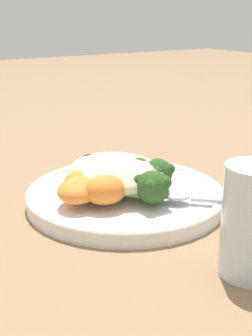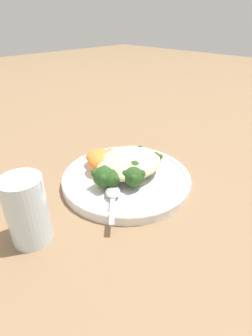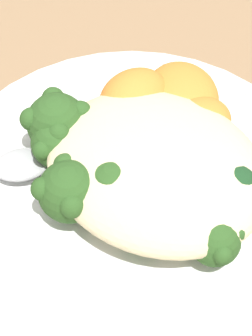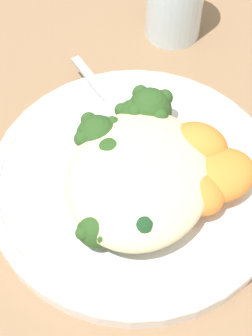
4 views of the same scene
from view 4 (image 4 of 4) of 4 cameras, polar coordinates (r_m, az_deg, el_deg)
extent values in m
plane|color=#846647|center=(0.52, 1.58, -2.19)|extent=(4.00, 4.00, 0.00)
cylinder|color=white|center=(0.51, 0.94, -1.54)|extent=(0.27, 0.27, 0.02)
torus|color=white|center=(0.51, 0.95, -1.05)|extent=(0.27, 0.27, 0.01)
ellipsoid|color=beige|center=(0.48, 0.85, -0.75)|extent=(0.15, 0.12, 0.04)
ellipsoid|color=#8EB25B|center=(0.50, 3.71, 0.74)|extent=(0.10, 0.06, 0.02)
sphere|color=#284C1E|center=(0.52, 2.43, 5.94)|extent=(0.04, 0.04, 0.04)
sphere|color=#284C1E|center=(0.52, 1.48, 7.59)|extent=(0.02, 0.02, 0.02)
sphere|color=#284C1E|center=(0.51, 0.94, 5.75)|extent=(0.02, 0.02, 0.02)
sphere|color=#284C1E|center=(0.51, 3.46, 5.29)|extent=(0.02, 0.02, 0.02)
sphere|color=#284C1E|center=(0.52, 3.94, 7.16)|extent=(0.02, 0.02, 0.02)
ellipsoid|color=#8EB25B|center=(0.50, 2.81, 1.29)|extent=(0.08, 0.06, 0.02)
sphere|color=#284C1E|center=(0.52, 0.96, 5.23)|extent=(0.03, 0.03, 0.03)
sphere|color=#284C1E|center=(0.52, -0.47, 5.91)|extent=(0.01, 0.01, 0.01)
sphere|color=#284C1E|center=(0.51, 2.41, 5.40)|extent=(0.01, 0.01, 0.01)
ellipsoid|color=#8EB25B|center=(0.50, 1.09, 0.21)|extent=(0.05, 0.09, 0.02)
sphere|color=#284C1E|center=(0.50, -2.90, 3.23)|extent=(0.04, 0.04, 0.04)
sphere|color=#284C1E|center=(0.51, -3.81, 4.87)|extent=(0.01, 0.01, 0.01)
sphere|color=#284C1E|center=(0.49, -4.47, 2.98)|extent=(0.01, 0.01, 0.01)
sphere|color=#284C1E|center=(0.49, -2.03, 2.53)|extent=(0.01, 0.01, 0.01)
sphere|color=#284C1E|center=(0.50, -1.42, 4.45)|extent=(0.01, 0.01, 0.01)
ellipsoid|color=#8EB25B|center=(0.49, 2.78, -1.32)|extent=(0.02, 0.08, 0.01)
sphere|color=#284C1E|center=(0.49, -1.51, 0.92)|extent=(0.04, 0.04, 0.04)
sphere|color=#284C1E|center=(0.49, -3.25, 1.71)|extent=(0.01, 0.01, 0.01)
sphere|color=#284C1E|center=(0.48, 0.21, 1.06)|extent=(0.01, 0.01, 0.01)
ellipsoid|color=#8EB25B|center=(0.49, 1.72, -1.96)|extent=(0.04, 0.09, 0.01)
sphere|color=#284C1E|center=(0.48, -3.60, -1.67)|extent=(0.03, 0.03, 0.03)
sphere|color=#284C1E|center=(0.48, -4.67, -0.47)|extent=(0.01, 0.01, 0.01)
sphere|color=#284C1E|center=(0.47, -4.03, -2.54)|extent=(0.01, 0.01, 0.01)
sphere|color=#284C1E|center=(0.48, -2.20, -0.95)|extent=(0.01, 0.01, 0.01)
ellipsoid|color=#8EB25B|center=(0.48, 2.54, -2.23)|extent=(0.05, 0.07, 0.02)
sphere|color=#284C1E|center=(0.47, -1.35, -2.80)|extent=(0.04, 0.04, 0.04)
sphere|color=#284C1E|center=(0.47, -2.29, -1.09)|extent=(0.01, 0.01, 0.01)
sphere|color=#284C1E|center=(0.46, -2.93, -3.19)|extent=(0.01, 0.01, 0.01)
sphere|color=#284C1E|center=(0.46, -0.42, -3.69)|extent=(0.01, 0.01, 0.01)
sphere|color=#284C1E|center=(0.47, 0.17, -1.57)|extent=(0.01, 0.01, 0.01)
ellipsoid|color=#8EB25B|center=(0.48, 1.64, -3.64)|extent=(0.08, 0.07, 0.02)
sphere|color=#284C1E|center=(0.46, -3.10, -6.24)|extent=(0.03, 0.03, 0.03)
sphere|color=#284C1E|center=(0.46, -3.88, -4.79)|extent=(0.01, 0.01, 0.01)
sphere|color=#284C1E|center=(0.45, -4.46, -6.62)|extent=(0.01, 0.01, 0.01)
sphere|color=#284C1E|center=(0.45, -2.35, -7.07)|extent=(0.01, 0.01, 0.01)
sphere|color=#284C1E|center=(0.45, -1.81, -5.22)|extent=(0.01, 0.01, 0.01)
ellipsoid|color=orange|center=(0.49, 9.45, -0.69)|extent=(0.08, 0.08, 0.03)
ellipsoid|color=orange|center=(0.50, 7.37, 2.32)|extent=(0.06, 0.06, 0.04)
ellipsoid|color=orange|center=(0.48, 7.08, -2.39)|extent=(0.06, 0.06, 0.03)
sphere|color=#193D1E|center=(0.47, 1.47, -4.01)|extent=(0.03, 0.03, 0.03)
sphere|color=#193D1E|center=(0.46, -0.12, -4.22)|extent=(0.03, 0.03, 0.03)
sphere|color=#193D1E|center=(0.46, 0.03, -6.10)|extent=(0.03, 0.03, 0.03)
sphere|color=#193D1E|center=(0.45, 1.77, -6.10)|extent=(0.03, 0.03, 0.03)
sphere|color=#193D1E|center=(0.46, 2.63, -5.14)|extent=(0.03, 0.03, 0.03)
cube|color=#A3A3A8|center=(0.58, -3.59, 9.12)|extent=(0.05, 0.05, 0.00)
ellipsoid|color=#A3A3A8|center=(0.54, -0.78, 5.95)|extent=(0.05, 0.05, 0.01)
camera|label=1|loc=(0.83, 38.47, 33.19)|focal=50.00mm
camera|label=2|loc=(0.72, -25.47, 41.72)|focal=28.00mm
camera|label=3|loc=(0.31, -42.61, 19.70)|focal=60.00mm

